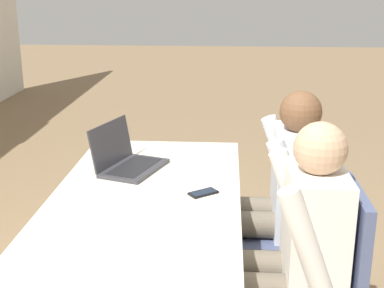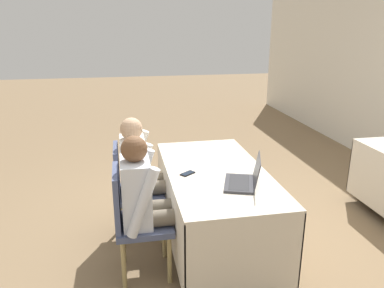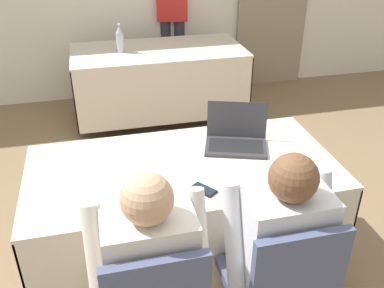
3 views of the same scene
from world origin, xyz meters
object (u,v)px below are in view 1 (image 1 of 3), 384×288
Objects in this scene: person_white_shirt at (280,192)px; person_checkered_shirt at (293,247)px; laptop at (128,161)px; cell_phone at (203,193)px; chair_near_right at (299,222)px; chair_near_left at (317,284)px.

person_checkered_shirt is at bearing 0.00° from person_white_shirt.
laptop is 2.98× the size of cell_phone.
chair_near_right is 0.60m from person_checkered_shirt.
chair_near_left is 0.78× the size of person_checkered_shirt.
person_checkered_shirt is at bearing -90.00° from chair_near_left.
person_checkered_shirt is (0.00, 0.10, 0.16)m from chair_near_left.
person_checkered_shirt is at bearing -10.27° from chair_near_right.
chair_near_right is at bearing -180.00° from chair_near_left.
person_checkered_shirt is at bearing -110.92° from laptop.
person_white_shirt is at bearing -90.00° from chair_near_right.
cell_phone is at bearing -132.41° from person_checkered_shirt.
person_checkered_shirt is at bearing -169.68° from cell_phone.
person_white_shirt is at bearing -94.47° from cell_phone.
person_checkered_shirt is 0.57m from person_white_shirt.
cell_phone is at bearing -63.31° from chair_near_right.
person_checkered_shirt reaches higher than laptop.
laptop reaches higher than chair_near_right.
person_checkered_shirt is 1.00× the size of person_white_shirt.
laptop is 0.46× the size of chair_near_right.
cell_phone is 0.63m from chair_near_left.
laptop is 0.36× the size of person_white_shirt.
person_checkered_shirt reaches higher than chair_near_left.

